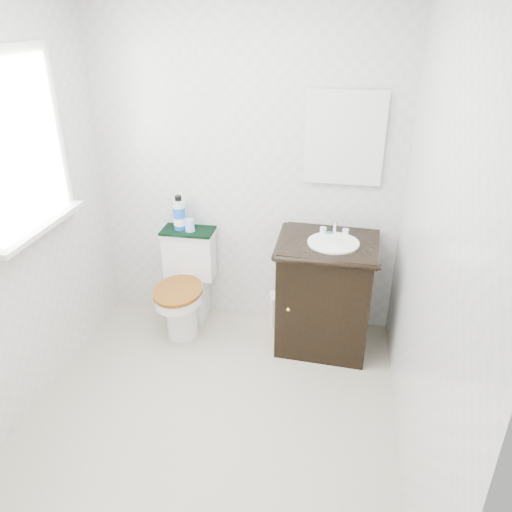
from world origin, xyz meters
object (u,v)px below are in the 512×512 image
(trash_bin, at_px, (281,308))
(toilet, at_px, (187,287))
(mouthwash_bottle, at_px, (179,214))
(cup, at_px, (190,225))
(vanity, at_px, (326,292))

(trash_bin, bearing_deg, toilet, -169.75)
(mouthwash_bottle, distance_m, cup, 0.11)
(cup, bearing_deg, mouthwash_bottle, 163.93)
(vanity, xyz_separation_m, cup, (-1.02, 0.17, 0.36))
(toilet, relative_size, mouthwash_bottle, 2.84)
(toilet, height_order, cup, cup)
(vanity, relative_size, trash_bin, 3.56)
(trash_bin, distance_m, cup, 0.95)
(toilet, xyz_separation_m, mouthwash_bottle, (-0.06, 0.12, 0.54))
(trash_bin, height_order, mouthwash_bottle, mouthwash_bottle)
(vanity, distance_m, cup, 1.10)
(toilet, distance_m, mouthwash_bottle, 0.56)
(vanity, bearing_deg, mouthwash_bottle, 170.08)
(vanity, xyz_separation_m, trash_bin, (-0.33, 0.20, -0.30))
(toilet, bearing_deg, mouthwash_bottle, 115.24)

